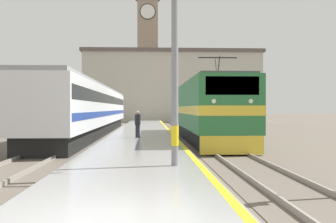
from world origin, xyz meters
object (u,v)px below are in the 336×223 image
(locomotive_train, at_px, (207,111))
(clock_tower, at_px, (148,47))
(catenary_mast, at_px, (181,23))
(person_on_platform, at_px, (138,124))
(passenger_train, at_px, (92,109))

(locomotive_train, bearing_deg, clock_tower, 94.73)
(catenary_mast, height_order, person_on_platform, catenary_mast)
(locomotive_train, bearing_deg, passenger_train, 136.76)
(catenary_mast, bearing_deg, passenger_train, 105.50)
(person_on_platform, bearing_deg, passenger_train, 114.69)
(locomotive_train, bearing_deg, catenary_mast, -102.05)
(passenger_train, relative_size, person_on_platform, 20.22)
(passenger_train, distance_m, person_on_platform, 9.35)
(clock_tower, bearing_deg, passenger_train, -96.33)
(person_on_platform, relative_size, clock_tower, 0.06)
(locomotive_train, distance_m, catenary_mast, 12.81)
(catenary_mast, bearing_deg, person_on_platform, 98.11)
(locomotive_train, distance_m, person_on_platform, 4.38)
(locomotive_train, relative_size, catenary_mast, 1.80)
(locomotive_train, relative_size, passenger_train, 0.47)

